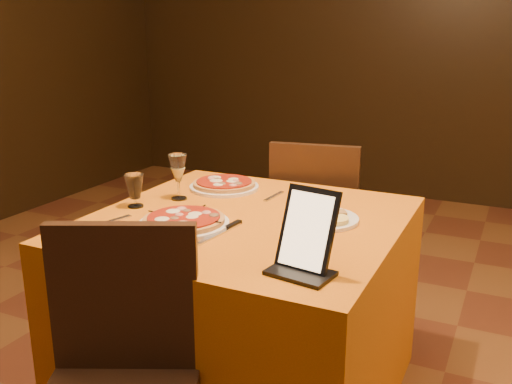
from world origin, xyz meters
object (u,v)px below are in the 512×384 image
at_px(pizza_near, 184,222).
at_px(wine_glass, 178,177).
at_px(chair_main_far, 319,225).
at_px(water_glass, 135,191).
at_px(pizza_far, 224,185).
at_px(main_table, 247,310).
at_px(tablet, 308,230).

bearing_deg(pizza_near, wine_glass, 125.87).
height_order(chair_main_far, water_glass, chair_main_far).
bearing_deg(pizza_far, main_table, -50.17).
relative_size(pizza_near, pizza_far, 1.07).
relative_size(main_table, tablet, 4.51).
xyz_separation_m(wine_glass, tablet, (0.72, -0.43, 0.03)).
relative_size(main_table, chair_main_far, 1.21).
bearing_deg(pizza_near, pizza_far, 101.95).
xyz_separation_m(pizza_far, water_glass, (-0.19, -0.38, 0.05)).
xyz_separation_m(main_table, chair_main_far, (0.00, 0.83, 0.08)).
relative_size(chair_main_far, wine_glass, 4.79).
distance_m(pizza_far, water_glass, 0.43).
height_order(chair_main_far, pizza_near, chair_main_far).
xyz_separation_m(main_table, tablet, (0.36, -0.34, 0.49)).
relative_size(main_table, wine_glass, 5.79).
xyz_separation_m(pizza_near, water_glass, (-0.29, 0.11, 0.05)).
height_order(pizza_near, wine_glass, wine_glass).
distance_m(main_table, chair_main_far, 0.84).
distance_m(chair_main_far, pizza_near, 1.07).
xyz_separation_m(water_glass, tablet, (0.81, -0.27, 0.06)).
distance_m(chair_main_far, tablet, 1.30).
xyz_separation_m(pizza_near, pizza_far, (-0.10, 0.49, 0.00)).
bearing_deg(main_table, chair_main_far, 90.00).
bearing_deg(wine_glass, pizza_far, 67.40).
distance_m(main_table, wine_glass, 0.60).
relative_size(water_glass, tablet, 0.53).
bearing_deg(water_glass, wine_glass, 59.29).
height_order(main_table, tablet, tablet).
bearing_deg(water_glass, main_table, 8.33).
xyz_separation_m(main_table, pizza_far, (-0.26, 0.31, 0.39)).
relative_size(wine_glass, water_glass, 1.46).
bearing_deg(tablet, pizza_far, 143.18).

